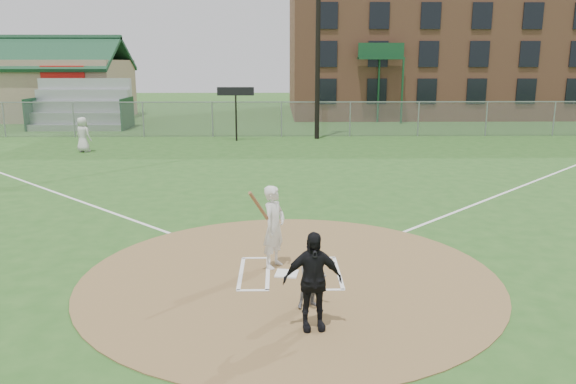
{
  "coord_description": "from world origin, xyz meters",
  "views": [
    {
      "loc": [
        -0.24,
        -10.7,
        4.25
      ],
      "look_at": [
        0.0,
        2.0,
        1.3
      ],
      "focal_mm": 35.0,
      "sensor_mm": 36.0,
      "label": 1
    }
  ],
  "objects_px": {
    "catcher": "(312,279)",
    "umpire": "(312,281)",
    "ondeck_player": "(83,135)",
    "home_plate": "(287,274)",
    "batter_at_plate": "(274,227)"
  },
  "relations": [
    {
      "from": "catcher",
      "to": "ondeck_player",
      "type": "height_order",
      "value": "ondeck_player"
    },
    {
      "from": "catcher",
      "to": "ondeck_player",
      "type": "xyz_separation_m",
      "value": [
        -9.96,
        17.92,
        0.29
      ]
    },
    {
      "from": "ondeck_player",
      "to": "batter_at_plate",
      "type": "height_order",
      "value": "batter_at_plate"
    },
    {
      "from": "home_plate",
      "to": "catcher",
      "type": "relative_size",
      "value": 0.42
    },
    {
      "from": "home_plate",
      "to": "catcher",
      "type": "height_order",
      "value": "catcher"
    },
    {
      "from": "ondeck_player",
      "to": "umpire",
      "type": "bearing_deg",
      "value": 145.79
    },
    {
      "from": "ondeck_player",
      "to": "catcher",
      "type": "bearing_deg",
      "value": 146.93
    },
    {
      "from": "catcher",
      "to": "umpire",
      "type": "bearing_deg",
      "value": -110.0
    },
    {
      "from": "batter_at_plate",
      "to": "umpire",
      "type": "bearing_deg",
      "value": -77.44
    },
    {
      "from": "home_plate",
      "to": "catcher",
      "type": "xyz_separation_m",
      "value": [
        0.42,
        -1.58,
        0.52
      ]
    },
    {
      "from": "batter_at_plate",
      "to": "ondeck_player",
      "type": "bearing_deg",
      "value": 120.33
    },
    {
      "from": "catcher",
      "to": "ondeck_player",
      "type": "bearing_deg",
      "value": 102.3
    },
    {
      "from": "home_plate",
      "to": "umpire",
      "type": "distance_m",
      "value": 2.53
    },
    {
      "from": "umpire",
      "to": "home_plate",
      "type": "bearing_deg",
      "value": 92.52
    },
    {
      "from": "umpire",
      "to": "ondeck_player",
      "type": "distance_m",
      "value": 21.17
    }
  ]
}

